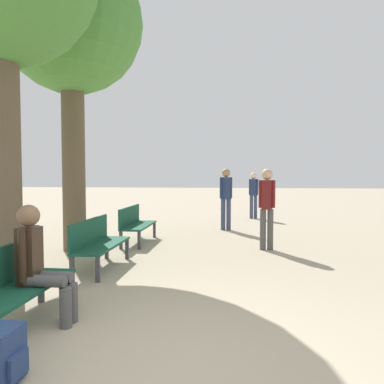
% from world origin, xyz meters
% --- Properties ---
extents(ground_plane, '(80.00, 80.00, 0.00)m').
position_xyz_m(ground_plane, '(0.00, 0.00, 0.00)').
color(ground_plane, tan).
extents(bench_row_0, '(0.49, 1.63, 0.85)m').
position_xyz_m(bench_row_0, '(-1.74, 0.67, 0.49)').
color(bench_row_0, '#144733').
rests_on(bench_row_0, ground_plane).
extents(bench_row_1, '(0.49, 1.63, 0.85)m').
position_xyz_m(bench_row_1, '(-1.74, 3.11, 0.49)').
color(bench_row_1, '#144733').
rests_on(bench_row_1, ground_plane).
extents(bench_row_2, '(0.49, 1.63, 0.85)m').
position_xyz_m(bench_row_2, '(-1.74, 5.55, 0.49)').
color(bench_row_2, '#144733').
rests_on(bench_row_2, ground_plane).
extents(tree_row_1, '(2.95, 2.95, 6.24)m').
position_xyz_m(tree_row_1, '(-2.80, 4.61, 4.68)').
color(tree_row_1, brown).
rests_on(tree_row_1, ground_plane).
extents(person_seated, '(0.62, 0.35, 1.29)m').
position_xyz_m(person_seated, '(-1.50, 0.80, 0.68)').
color(person_seated, '#4C4C4C').
rests_on(person_seated, ground_plane).
extents(backpack, '(0.28, 0.34, 0.44)m').
position_xyz_m(backpack, '(-1.19, -0.35, 0.21)').
color(backpack, navy).
rests_on(backpack, ground_plane).
extents(pedestrian_near, '(0.34, 0.30, 1.66)m').
position_xyz_m(pedestrian_near, '(1.27, 10.66, 0.95)').
color(pedestrian_near, '#384260').
rests_on(pedestrian_near, ground_plane).
extents(pedestrian_mid, '(0.36, 0.31, 1.77)m').
position_xyz_m(pedestrian_mid, '(0.34, 7.77, 1.01)').
color(pedestrian_mid, '#384260').
rests_on(pedestrian_mid, ground_plane).
extents(pedestrian_far, '(0.35, 0.27, 1.72)m').
position_xyz_m(pedestrian_far, '(1.26, 5.05, 0.99)').
color(pedestrian_far, '#4C4C4C').
rests_on(pedestrian_far, ground_plane).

